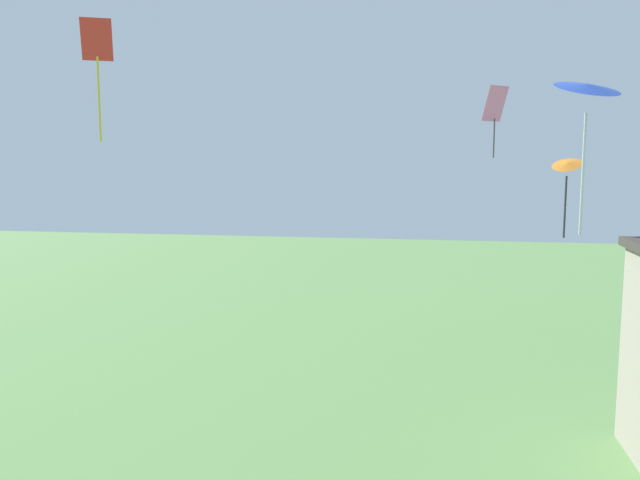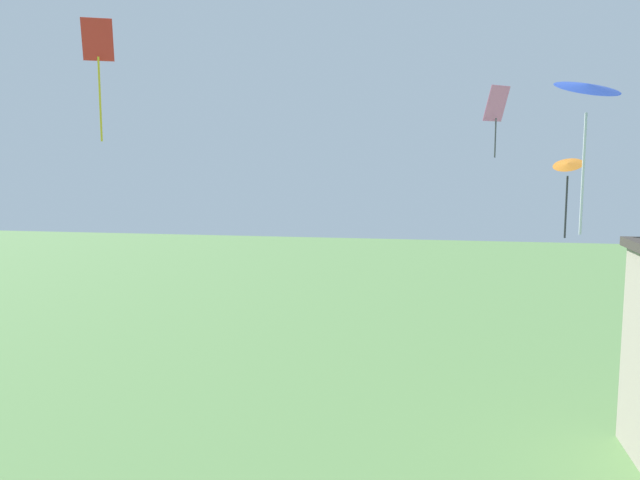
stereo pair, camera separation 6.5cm
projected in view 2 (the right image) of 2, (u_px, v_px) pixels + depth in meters
kite_red_diamond at (98, 55)px, 15.10m from camera, size 0.81×0.62×2.91m
kite_orange_delta at (568, 169)px, 15.30m from camera, size 0.95×0.93×2.02m
kite_blue_delta at (587, 90)px, 11.39m from camera, size 1.55×1.53×2.97m
kite_pink_diamond at (496, 108)px, 19.83m from camera, size 0.86×0.82×2.26m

